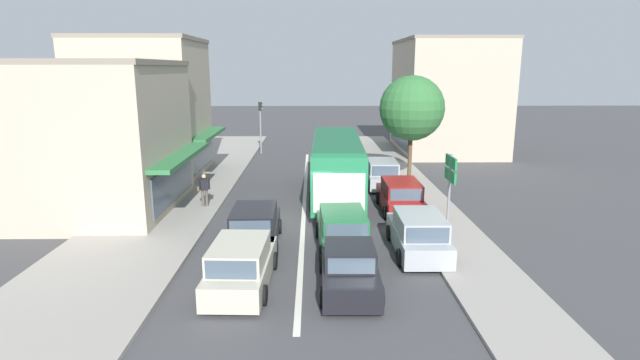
{
  "coord_description": "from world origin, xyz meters",
  "views": [
    {
      "loc": [
        0.44,
        -21.84,
        6.9
      ],
      "look_at": [
        0.81,
        3.31,
        1.2
      ],
      "focal_mm": 28.0,
      "sensor_mm": 36.0,
      "label": 1
    }
  ],
  "objects": [
    {
      "name": "wagon_adjacent_lane_lead",
      "position": [
        -1.85,
        -6.91,
        0.75
      ],
      "size": [
        2.07,
        4.57,
        1.58
      ],
      "color": "#B7B29E",
      "rests_on": "ground"
    },
    {
      "name": "wagon_behind_bus_near",
      "position": [
        -1.85,
        -3.11,
        0.75
      ],
      "size": [
        1.99,
        4.52,
        1.58
      ],
      "color": "black",
      "rests_on": "ground"
    },
    {
      "name": "city_bus",
      "position": [
        1.74,
        4.54,
        1.88
      ],
      "size": [
        2.97,
        10.92,
        3.23
      ],
      "color": "#237A4C",
      "rests_on": "ground"
    },
    {
      "name": "sidewalk_left",
      "position": [
        -6.8,
        6.0,
        0.07
      ],
      "size": [
        5.2,
        44.0,
        0.14
      ],
      "primitive_type": "cube",
      "color": "gray",
      "rests_on": "ground"
    },
    {
      "name": "parked_wagon_kerb_third",
      "position": [
        4.53,
        6.94,
        0.75
      ],
      "size": [
        2.01,
        4.54,
        1.58
      ],
      "color": "#9EA3A8",
      "rests_on": "ground"
    },
    {
      "name": "building_right_far",
      "position": [
        11.48,
        19.48,
        4.56
      ],
      "size": [
        8.68,
        10.17,
        9.13
      ],
      "color": "#B2A38E",
      "rests_on": "ground"
    },
    {
      "name": "parked_wagon_kerb_front",
      "position": [
        4.42,
        -4.0,
        0.75
      ],
      "size": [
        1.97,
        4.52,
        1.58
      ],
      "color": "#9EA3A8",
      "rests_on": "ground"
    },
    {
      "name": "traffic_light_downstreet",
      "position": [
        -3.77,
        18.45,
        2.85
      ],
      "size": [
        0.33,
        0.24,
        4.2
      ],
      "color": "gray",
      "rests_on": "ground"
    },
    {
      "name": "directional_road_sign",
      "position": [
        5.84,
        -2.81,
        2.7
      ],
      "size": [
        0.1,
        1.4,
        3.6
      ],
      "color": "gray",
      "rests_on": "ground"
    },
    {
      "name": "sedan_behind_bus_mid",
      "position": [
        1.59,
        -7.07,
        0.66
      ],
      "size": [
        1.94,
        4.22,
        1.47
      ],
      "color": "black",
      "rests_on": "ground"
    },
    {
      "name": "kerb_right",
      "position": [
        6.2,
        6.0,
        0.06
      ],
      "size": [
        2.8,
        44.0,
        0.12
      ],
      "primitive_type": "cube",
      "color": "gray",
      "rests_on": "ground"
    },
    {
      "name": "shopfront_corner_near",
      "position": [
        -10.18,
        1.99,
        3.61
      ],
      "size": [
        8.71,
        8.42,
        7.23
      ],
      "color": "#B2A38E",
      "rests_on": "ground"
    },
    {
      "name": "shopfront_mid_block",
      "position": [
        -10.18,
        10.13,
        4.34
      ],
      "size": [
        8.01,
        7.29,
        8.7
      ],
      "color": "#B2A38E",
      "rests_on": "ground"
    },
    {
      "name": "ground_plane",
      "position": [
        0.0,
        0.0,
        0.0
      ],
      "size": [
        140.0,
        140.0,
        0.0
      ],
      "primitive_type": "plane",
      "color": "#3F3F42"
    },
    {
      "name": "lane_centre_line",
      "position": [
        0.0,
        4.0,
        0.0
      ],
      "size": [
        0.2,
        28.0,
        0.01
      ],
      "primitive_type": "cube",
      "color": "silver",
      "rests_on": "ground"
    },
    {
      "name": "parked_wagon_kerb_second",
      "position": [
        4.7,
        1.59,
        0.75
      ],
      "size": [
        1.95,
        4.5,
        1.58
      ],
      "color": "maroon",
      "rests_on": "ground"
    },
    {
      "name": "wagon_queue_gap_filler",
      "position": [
        1.57,
        -3.56,
        0.75
      ],
      "size": [
        2.07,
        4.57,
        1.58
      ],
      "color": "#1E6638",
      "rests_on": "ground"
    },
    {
      "name": "pedestrian_with_handbag_near",
      "position": [
        -4.94,
        2.17,
        1.07
      ],
      "size": [
        0.65,
        0.4,
        1.63
      ],
      "color": "#4C4742",
      "rests_on": "sidewalk_left"
    },
    {
      "name": "street_tree_right",
      "position": [
        6.24,
        7.37,
        4.56
      ],
      "size": [
        3.8,
        3.8,
        6.47
      ],
      "color": "brown",
      "rests_on": "ground"
    }
  ]
}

